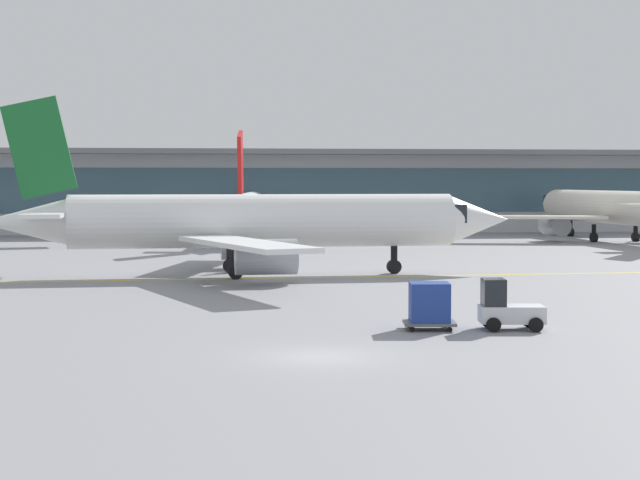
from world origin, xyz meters
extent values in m
plane|color=gray|center=(0.00, 0.00, 0.00)|extent=(400.00, 400.00, 0.00)
cube|color=yellow|center=(0.04, 29.48, 0.00)|extent=(109.90, 5.33, 0.01)
cube|color=#B2B7BC|center=(0.00, 88.03, 4.50)|extent=(207.67, 8.00, 9.00)
cube|color=#385666|center=(0.00, 83.95, 4.95)|extent=(199.36, 0.16, 5.04)
cube|color=slate|center=(0.00, 86.53, 9.30)|extent=(215.98, 11.00, 0.60)
cube|color=white|center=(-21.64, 62.12, 2.35)|extent=(13.18, 5.73, 0.26)
cylinder|color=white|center=(0.89, 69.97, 3.26)|extent=(5.36, 22.97, 3.16)
cone|color=white|center=(2.18, 83.19, 3.26)|extent=(3.36, 4.07, 3.00)
cube|color=black|center=(1.93, 80.67, 3.65)|extent=(2.73, 3.07, 1.11)
cone|color=white|center=(-0.46, 56.12, 3.26)|extent=(3.17, 5.30, 2.69)
cube|color=white|center=(-7.35, 68.90, 2.39)|extent=(13.21, 7.57, 0.26)
cylinder|color=#999EA3|center=(-4.62, 70.04, 1.51)|extent=(2.27, 3.52, 1.95)
cube|color=white|center=(8.77, 67.33, 2.39)|extent=(13.35, 5.29, 0.26)
cylinder|color=#999EA3|center=(6.31, 68.97, 1.51)|extent=(2.27, 3.52, 1.95)
cube|color=red|center=(-0.36, 57.12, 7.54)|extent=(0.75, 4.28, 5.96)
cube|color=white|center=(-2.64, 57.72, 3.73)|extent=(4.85, 2.67, 0.22)
cube|color=white|center=(1.99, 57.27, 3.73)|extent=(4.85, 2.67, 0.22)
cylinder|color=black|center=(1.66, 77.90, 0.84)|extent=(0.41, 0.41, 1.67)
cylinder|color=black|center=(1.66, 77.90, 0.42)|extent=(0.59, 0.88, 0.84)
cylinder|color=black|center=(-1.42, 68.33, 0.84)|extent=(0.41, 0.41, 1.67)
cylinder|color=black|center=(-1.42, 68.33, 0.42)|extent=(0.59, 0.88, 0.84)
cylinder|color=black|center=(2.84, 67.91, 0.84)|extent=(0.41, 0.41, 1.67)
cylinder|color=black|center=(2.84, 67.91, 0.42)|extent=(0.59, 0.88, 0.84)
cylinder|color=silver|center=(36.83, 66.41, 3.40)|extent=(5.22, 24.00, 3.31)
cone|color=silver|center=(35.71, 80.26, 3.40)|extent=(3.45, 4.21, 3.14)
cube|color=black|center=(35.92, 77.62, 3.82)|extent=(2.81, 3.18, 1.16)
cube|color=silver|center=(28.55, 63.79, 2.49)|extent=(13.96, 5.74, 0.27)
cylinder|color=#999EA3|center=(31.15, 65.46, 1.58)|extent=(2.32, 3.66, 2.04)
cylinder|color=black|center=(36.16, 74.72, 0.88)|extent=(0.43, 0.43, 1.75)
cylinder|color=black|center=(36.16, 74.72, 0.44)|extent=(0.60, 0.92, 0.88)
cylinder|color=black|center=(34.76, 64.29, 0.88)|extent=(0.43, 0.43, 1.75)
cylinder|color=black|center=(34.76, 64.29, 0.44)|extent=(0.60, 0.92, 0.88)
cylinder|color=black|center=(39.22, 64.65, 0.88)|extent=(0.43, 0.43, 1.75)
cylinder|color=black|center=(39.22, 64.65, 0.44)|extent=(0.60, 0.92, 0.88)
cylinder|color=white|center=(0.04, 31.48, 3.51)|extent=(24.66, 4.51, 3.41)
cone|color=white|center=(14.33, 32.13, 3.51)|extent=(4.23, 3.42, 3.24)
cube|color=black|center=(11.61, 32.00, 3.93)|extent=(3.18, 2.79, 1.19)
cone|color=white|center=(-14.94, 30.80, 3.51)|extent=(5.58, 3.14, 2.90)
cube|color=white|center=(-2.36, 40.10, 2.57)|extent=(6.38, 14.39, 0.28)
cylinder|color=#999EA3|center=(-0.73, 37.36, 1.62)|extent=(3.70, 2.26, 2.10)
cube|color=white|center=(-1.57, 22.68, 2.57)|extent=(7.52, 14.32, 0.28)
cylinder|color=#999EA3|center=(-0.20, 25.55, 1.62)|extent=(3.70, 2.26, 2.10)
cube|color=#19662D|center=(-13.85, 30.85, 8.12)|extent=(4.60, 0.57, 6.41)
cube|color=white|center=(-13.56, 33.37, 4.02)|extent=(2.63, 5.11, 0.24)
cube|color=white|center=(-13.34, 28.37, 4.02)|extent=(2.63, 5.11, 0.24)
cylinder|color=black|center=(8.61, 31.87, 0.90)|extent=(0.44, 0.44, 1.80)
cylinder|color=black|center=(8.61, 31.87, 0.45)|extent=(0.93, 0.59, 0.90)
cylinder|color=black|center=(-2.07, 33.69, 0.90)|extent=(0.44, 0.44, 1.80)
cylinder|color=black|center=(-2.07, 33.69, 0.45)|extent=(0.93, 0.59, 0.90)
cylinder|color=black|center=(-1.86, 29.09, 0.90)|extent=(0.44, 0.44, 1.80)
cylinder|color=black|center=(-1.86, 29.09, 0.45)|extent=(0.93, 0.59, 0.90)
cube|color=silver|center=(8.55, 5.59, 0.65)|extent=(2.75, 1.70, 0.70)
cube|color=#1E2328|center=(7.80, 5.68, 1.55)|extent=(1.04, 1.34, 1.10)
cylinder|color=black|center=(9.47, 6.18, 0.30)|extent=(0.62, 0.29, 0.60)
cylinder|color=black|center=(9.31, 4.79, 0.30)|extent=(0.62, 0.29, 0.60)
cylinder|color=black|center=(7.79, 6.39, 0.30)|extent=(0.62, 0.29, 0.60)
cylinder|color=black|center=(7.62, 5.00, 0.30)|extent=(0.62, 0.29, 0.60)
cube|color=#595B60|center=(5.21, 5.99, 0.28)|extent=(2.28, 1.84, 0.12)
cube|color=navy|center=(5.21, 5.99, 1.14)|extent=(1.77, 1.68, 1.60)
cylinder|color=black|center=(6.03, 6.60, 0.11)|extent=(0.23, 0.13, 0.22)
cylinder|color=black|center=(5.87, 5.21, 0.11)|extent=(0.23, 0.13, 0.22)
cylinder|color=black|center=(4.55, 6.78, 0.11)|extent=(0.23, 0.13, 0.22)
cylinder|color=black|center=(4.38, 5.39, 0.11)|extent=(0.23, 0.13, 0.22)
camera|label=1|loc=(-4.25, -36.27, 6.13)|focal=59.52mm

